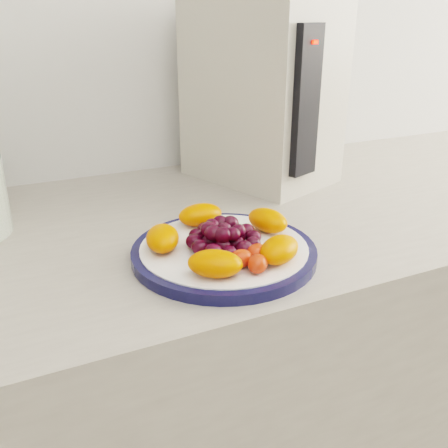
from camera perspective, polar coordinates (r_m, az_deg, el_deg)
name	(u,v)px	position (r m, az deg, el deg)	size (l,w,h in m)	color
counter	(192,428)	(1.07, -3.65, -22.22)	(3.50, 0.60, 0.90)	#A09789
cabinet_face	(193,439)	(1.10, -3.61, -23.33)	(3.48, 0.58, 0.84)	#895D48
plate_rim	(224,252)	(0.69, 0.00, -3.26)	(0.25, 0.25, 0.01)	#101238
plate_face	(224,252)	(0.69, 0.00, -3.18)	(0.23, 0.23, 0.02)	white
appliance_body	(261,93)	(1.00, 4.31, 14.65)	(0.19, 0.27, 0.34)	beige
appliance_panel	(305,102)	(0.87, 9.27, 13.55)	(0.06, 0.02, 0.25)	black
appliance_led	(315,42)	(0.86, 10.30, 19.78)	(0.01, 0.01, 0.01)	#FF0C05
fruit_plate	(226,237)	(0.67, 0.20, -1.52)	(0.22, 0.21, 0.04)	#F04F00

